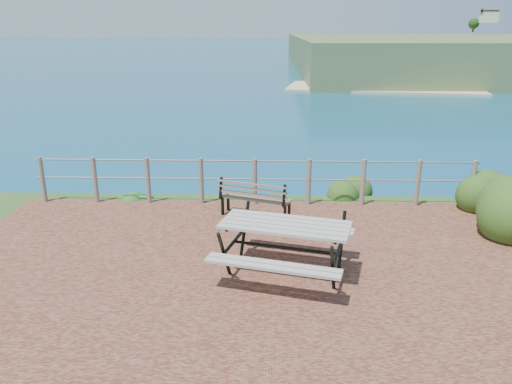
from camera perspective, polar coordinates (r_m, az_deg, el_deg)
ground at (r=7.74m, az=-0.98°, el=-9.81°), size 10.00×7.00×0.12m
ocean at (r=206.85m, az=1.79°, el=17.30°), size 1200.00×1200.00×0.00m
safety_railing at (r=10.63m, az=-0.14°, el=1.49°), size 9.40×0.10×1.00m
picnic_table at (r=7.66m, az=3.32°, el=-5.80°), size 2.07×1.64×0.82m
park_bench at (r=9.88m, az=-0.05°, el=-0.05°), size 1.47×0.82×0.81m
shrub_right_edge at (r=11.82m, az=24.54°, el=-1.38°), size 0.95×0.95×1.36m
shrub_lip_west at (r=11.47m, az=-13.60°, el=-0.77°), size 0.69×0.69×0.40m
shrub_lip_east at (r=11.75m, az=10.79°, el=-0.11°), size 0.79×0.79×0.54m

